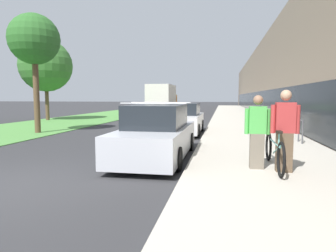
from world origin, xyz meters
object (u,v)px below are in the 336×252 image
moving_truck (162,100)px  cruiser_bike_farthest (278,120)px  person_rider (285,131)px  person_bystander (257,132)px  street_tree_near (34,40)px  street_tree_far (46,66)px  vintage_roadster_curbside (183,120)px  tandem_bicycle (274,151)px  cruiser_bike_nearest (286,129)px  cruiser_bike_middle (279,124)px  bike_rack_hoop (301,129)px  parked_sedan_curbside (157,134)px

moving_truck → cruiser_bike_farthest: bearing=-55.9°
person_rider → person_bystander: 0.60m
person_rider → street_tree_near: 12.80m
person_rider → street_tree_far: bearing=135.9°
vintage_roadster_curbside → street_tree_near: bearing=-171.0°
street_tree_far → moving_truck: bearing=52.6°
street_tree_far → vintage_roadster_curbside: bearing=-29.9°
person_rider → cruiser_bike_farthest: 10.33m
tandem_bicycle → person_bystander: 0.61m
person_rider → cruiser_bike_nearest: (1.23, 5.99, -0.54)m
person_rider → cruiser_bike_middle: (1.30, 7.98, -0.53)m
person_bystander → street_tree_near: 12.25m
person_rider → cruiser_bike_middle: size_ratio=0.98×
bike_rack_hoop → cruiser_bike_farthest: cruiser_bike_farthest is taller
street_tree_far → person_rider: bearing=-44.1°
person_rider → street_tree_far: street_tree_far is taller
tandem_bicycle → vintage_roadster_curbside: (-3.11, 7.39, 0.14)m
tandem_bicycle → person_rider: person_rider is taller
tandem_bicycle → cruiser_bike_nearest: tandem_bicycle is taller
cruiser_bike_middle → moving_truck: 18.05m
moving_truck → vintage_roadster_curbside: bearing=-75.1°
street_tree_near → cruiser_bike_farthest: bearing=16.8°
cruiser_bike_nearest → parked_sedan_curbside: parked_sedan_curbside is taller
person_bystander → cruiser_bike_nearest: 6.07m
person_bystander → cruiser_bike_farthest: bearing=77.6°
cruiser_bike_middle → street_tree_near: bearing=-173.1°
cruiser_bike_nearest → vintage_roadster_curbside: (-4.50, 1.70, 0.18)m
bike_rack_hoop → cruiser_bike_nearest: bearing=98.3°
bike_rack_hoop → street_tree_near: (-11.86, 2.01, 3.89)m
tandem_bicycle → street_tree_near: 12.67m
cruiser_bike_middle → parked_sedan_curbside: (-4.53, -6.37, 0.19)m
tandem_bicycle → bike_rack_hoop: (1.60, 4.25, 0.12)m
person_bystander → vintage_roadster_curbside: (-2.71, 7.48, -0.31)m
tandem_bicycle → person_rider: (0.16, -0.30, 0.51)m
moving_truck → person_bystander: bearing=-73.5°
cruiser_bike_farthest → moving_truck: bearing=124.1°
parked_sedan_curbside → moving_truck: size_ratio=0.79×
person_rider → cruiser_bike_nearest: bearing=78.4°
vintage_roadster_curbside → street_tree_near: 8.20m
person_bystander → cruiser_bike_middle: size_ratio=0.92×
person_rider → cruiser_bike_middle: 8.10m
parked_sedan_curbside → cruiser_bike_nearest: bearing=44.5°
person_rider → vintage_roadster_curbside: person_rider is taller
cruiser_bike_nearest → cruiser_bike_farthest: 4.22m
parked_sedan_curbside → street_tree_far: 17.45m
cruiser_bike_farthest → vintage_roadster_curbside: bearing=-153.0°
cruiser_bike_farthest → vintage_roadster_curbside: (-4.90, -2.50, 0.15)m
person_rider → cruiser_bike_farthest: (1.63, 10.19, -0.52)m
cruiser_bike_farthest → vintage_roadster_curbside: 5.50m
cruiser_bike_middle → cruiser_bike_farthest: bearing=81.6°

